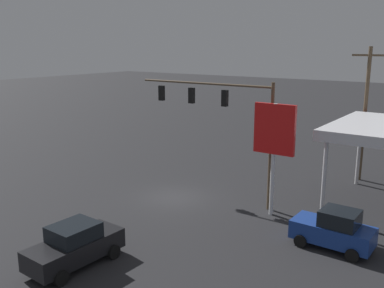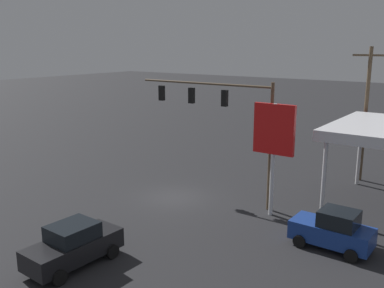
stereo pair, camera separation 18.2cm
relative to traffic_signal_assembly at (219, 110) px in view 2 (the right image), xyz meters
name	(u,v)px [view 2 (the right image)]	position (x,y,z in m)	size (l,w,h in m)	color
ground_plane	(174,197)	(2.30, 1.72, -5.72)	(200.00, 200.00, 0.00)	#262628
traffic_signal_assembly	(219,110)	(0.00, 0.00, 0.00)	(9.68, 0.43, 7.58)	brown
utility_pole	(366,111)	(-6.42, -9.15, -0.67)	(2.40, 0.26, 9.54)	brown
price_sign	(274,135)	(-4.03, 0.66, -0.99)	(2.42, 0.27, 6.48)	silver
hatchback_crossing	(333,230)	(-8.32, 2.79, -4.78)	(3.83, 2.01, 1.97)	navy
sedan_far	(73,245)	(0.52, 11.16, -4.77)	(2.17, 4.46, 1.93)	black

